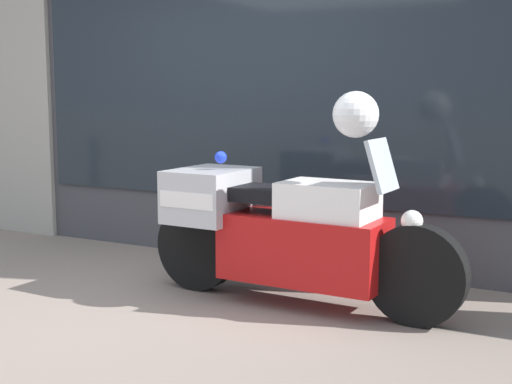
% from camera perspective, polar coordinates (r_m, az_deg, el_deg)
% --- Properties ---
extents(ground_plane, '(60.00, 60.00, 0.00)m').
position_cam_1_polar(ground_plane, '(4.94, -11.26, -9.60)').
color(ground_plane, gray).
extents(shop_building, '(6.23, 0.55, 3.75)m').
position_cam_1_polar(shop_building, '(6.58, -3.27, 11.54)').
color(shop_building, '#424247').
rests_on(shop_building, ground).
extents(window_display, '(4.90, 0.30, 1.79)m').
position_cam_1_polar(window_display, '(6.32, 2.99, -1.47)').
color(window_display, slate).
rests_on(window_display, ground).
extents(paramedic_motorcycle, '(2.34, 0.66, 1.19)m').
position_cam_1_polar(paramedic_motorcycle, '(4.99, 2.00, -2.96)').
color(paramedic_motorcycle, black).
rests_on(paramedic_motorcycle, ground).
extents(white_helmet, '(0.30, 0.30, 0.30)m').
position_cam_1_polar(white_helmet, '(4.67, 7.98, 6.16)').
color(white_helmet, white).
rests_on(white_helmet, paramedic_motorcycle).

